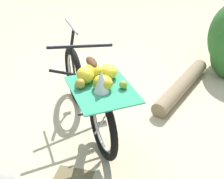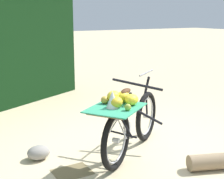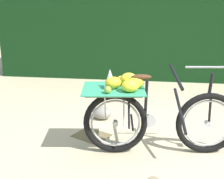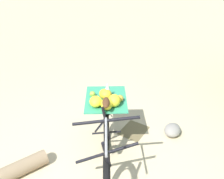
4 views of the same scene
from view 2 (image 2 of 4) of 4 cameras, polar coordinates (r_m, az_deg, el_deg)
name	(u,v)px [view 2 (image 2 of 4)]	position (r m, az deg, el deg)	size (l,w,h in m)	color
ground_plane	(138,148)	(4.68, 4.55, -10.09)	(60.00, 60.00, 0.00)	beige
bicycle	(129,120)	(4.25, 3.02, -5.35)	(1.64, 1.25, 1.03)	black
path_stone	(39,153)	(4.40, -12.66, -10.65)	(0.29, 0.24, 0.18)	gray
leaf_litter_patch	(72,172)	(4.04, -6.95, -14.02)	(0.44, 0.36, 0.01)	olive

